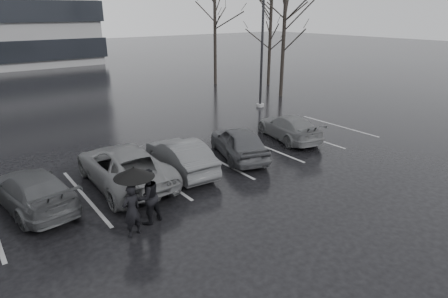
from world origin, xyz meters
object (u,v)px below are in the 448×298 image
car_main (239,142)px  lamp_post (262,42)px  car_east (289,127)px  tree_ne (270,43)px  car_west_a (180,156)px  tree_east (283,41)px  car_west_c (32,190)px  tree_north (215,33)px  pedestrian_left (132,211)px  car_west_b (124,166)px  pedestrian_right (147,197)px

car_main → lamp_post: 9.95m
car_east → tree_ne: (9.36, 11.36, 2.90)m
car_west_a → tree_east: tree_east is taller
car_main → car_west_c: bearing=15.0°
lamp_post → tree_north: (2.46, 8.53, 0.11)m
car_west_a → lamp_post: (9.78, 6.12, 3.49)m
lamp_post → tree_ne: (5.96, 5.53, -0.64)m
car_west_c → pedestrian_left: 3.95m
car_main → car_west_b: car_west_b is taller
car_main → lamp_post: bearing=-119.5°
car_main → pedestrian_left: (-6.24, -2.95, 0.10)m
tree_east → car_west_b: bearing=-154.6°
car_west_b → car_west_c: 3.09m
car_east → tree_north: tree_north is taller
car_west_a → car_east: bearing=-172.9°
pedestrian_left → tree_ne: tree_ne is taller
car_west_a → pedestrian_right: bearing=49.3°
car_main → lamp_post: size_ratio=0.44×
car_east → tree_east: (6.86, 7.36, 3.40)m
lamp_post → tree_north: lamp_post is taller
car_main → pedestrian_left: size_ratio=2.55×
lamp_post → pedestrian_left: bearing=-145.1°
car_west_b → tree_east: (15.45, 7.35, 3.29)m
car_west_b → car_east: bearing=-178.7°
car_east → tree_east: tree_east is taller
lamp_post → tree_east: (3.46, 1.53, -0.14)m
car_west_c → pedestrian_right: 4.02m
car_main → car_west_c: (-8.14, 0.50, -0.06)m
pedestrian_right → lamp_post: (12.51, 8.83, 3.28)m
car_west_c → tree_east: size_ratio=0.54×
pedestrian_left → tree_ne: (19.14, 14.73, 2.72)m
pedestrian_right → lamp_post: bearing=-157.8°
car_east → lamp_post: lamp_post is taller
car_west_c → pedestrian_left: bearing=110.0°
lamp_post → tree_east: size_ratio=1.13×
pedestrian_left → tree_north: 23.89m
car_west_b → tree_north: tree_north is taller
car_east → pedestrian_left: (-9.78, -3.36, 0.18)m
pedestrian_right → tree_ne: tree_ne is taller
car_main → car_west_b: bearing=13.7°
pedestrian_left → lamp_post: size_ratio=0.17×
pedestrian_right → tree_north: tree_north is taller
car_west_c → lamp_post: size_ratio=0.47×
pedestrian_left → pedestrian_right: size_ratio=0.91×
car_west_a → car_east: (6.38, 0.29, -0.06)m
pedestrian_right → car_west_b: bearing=-112.9°
car_west_a → car_west_c: 5.31m
car_west_c → pedestrian_right: pedestrian_right is taller
pedestrian_left → lamp_post: lamp_post is taller
car_west_b → pedestrian_right: (-0.52, -3.01, 0.16)m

